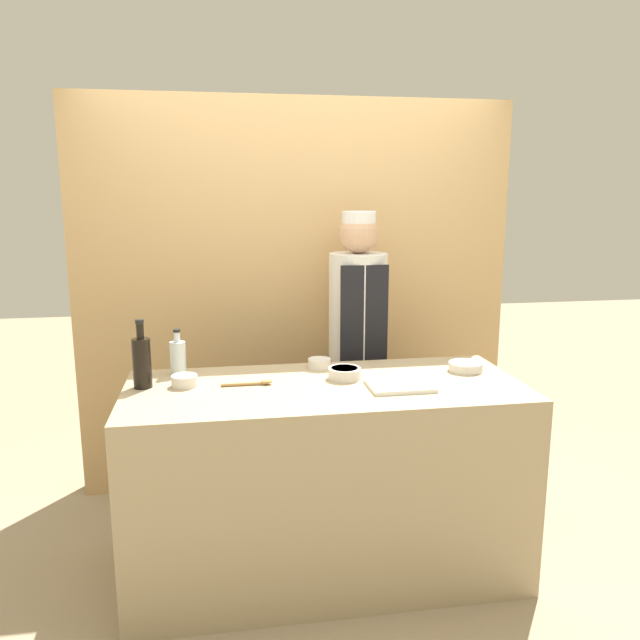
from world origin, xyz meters
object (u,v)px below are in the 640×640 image
object	(u,v)px
sauce_bowl_orange	(319,363)
cutting_board	(400,385)
chef_center	(357,346)
wooden_spoon	(254,383)
sauce_bowl_green	(184,380)
bottle_soy	(142,361)
sauce_bowl_white	(466,366)
bottle_clear	(178,357)
sauce_bowl_red	(344,373)

from	to	relation	value
sauce_bowl_orange	cutting_board	world-z (taller)	sauce_bowl_orange
sauce_bowl_orange	chef_center	bearing A→B (deg)	53.83
sauce_bowl_orange	cutting_board	distance (m)	0.50
wooden_spoon	chef_center	bearing A→B (deg)	44.83
sauce_bowl_green	bottle_soy	xyz separation A→B (m)	(-0.19, 0.01, 0.10)
sauce_bowl_white	bottle_clear	world-z (taller)	bottle_clear
cutting_board	bottle_clear	bearing A→B (deg)	159.02
sauce_bowl_orange	bottle_clear	size ratio (longest dim) A/B	0.51
sauce_bowl_white	bottle_soy	xyz separation A→B (m)	(-1.58, -0.01, 0.10)
sauce_bowl_white	sauce_bowl_orange	xyz separation A→B (m)	(-0.72, 0.18, 0.00)
sauce_bowl_orange	bottle_soy	size ratio (longest dim) A/B	0.36
sauce_bowl_red	sauce_bowl_white	bearing A→B (deg)	3.06
bottle_clear	bottle_soy	world-z (taller)	bottle_soy
bottle_clear	wooden_spoon	xyz separation A→B (m)	(0.36, -0.25, -0.08)
sauce_bowl_red	sauce_bowl_orange	bearing A→B (deg)	113.12
sauce_bowl_green	wooden_spoon	distance (m)	0.32
cutting_board	chef_center	xyz separation A→B (m)	(-0.02, 0.79, -0.01)
chef_center	sauce_bowl_red	bearing A→B (deg)	-108.47
sauce_bowl_red	sauce_bowl_green	size ratio (longest dim) A/B	1.31
sauce_bowl_green	bottle_clear	world-z (taller)	bottle_clear
sauce_bowl_orange	sauce_bowl_white	bearing A→B (deg)	-13.61
sauce_bowl_orange	sauce_bowl_green	world-z (taller)	sauce_bowl_green
sauce_bowl_orange	cutting_board	bearing A→B (deg)	-50.77
bottle_soy	wooden_spoon	bearing A→B (deg)	-5.78
sauce_bowl_white	chef_center	bearing A→B (deg)	126.77
sauce_bowl_white	sauce_bowl_orange	size ratio (longest dim) A/B	1.45
sauce_bowl_green	chef_center	bearing A→B (deg)	32.03
sauce_bowl_red	chef_center	distance (m)	0.64
sauce_bowl_orange	bottle_clear	distance (m)	0.71
sauce_bowl_red	cutting_board	distance (m)	0.29
sauce_bowl_white	cutting_board	size ratio (longest dim) A/B	0.58
sauce_bowl_white	sauce_bowl_orange	distance (m)	0.74
bottle_soy	wooden_spoon	distance (m)	0.52
cutting_board	wooden_spoon	bearing A→B (deg)	167.67
sauce_bowl_green	bottle_soy	size ratio (longest dim) A/B	0.37
cutting_board	bottle_clear	xyz separation A→B (m)	(-1.03, 0.39, 0.08)
sauce_bowl_red	sauce_bowl_orange	world-z (taller)	sauce_bowl_red
bottle_clear	wooden_spoon	distance (m)	0.44
sauce_bowl_red	sauce_bowl_green	distance (m)	0.76
bottle_clear	sauce_bowl_red	bearing A→B (deg)	-15.12
wooden_spoon	chef_center	xyz separation A→B (m)	(0.64, 0.64, -0.01)
sauce_bowl_white	sauce_bowl_orange	world-z (taller)	sauce_bowl_orange
sauce_bowl_orange	cutting_board	xyz separation A→B (m)	(0.32, -0.39, -0.02)
bottle_clear	bottle_soy	size ratio (longest dim) A/B	0.71
cutting_board	sauce_bowl_white	bearing A→B (deg)	27.37
sauce_bowl_orange	chef_center	xyz separation A→B (m)	(0.29, 0.40, -0.02)
sauce_bowl_green	chef_center	xyz separation A→B (m)	(0.96, 0.60, -0.03)
sauce_bowl_white	chef_center	xyz separation A→B (m)	(-0.43, 0.58, -0.02)
sauce_bowl_red	cutting_board	size ratio (longest dim) A/B	0.54
sauce_bowl_white	bottle_soy	world-z (taller)	bottle_soy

